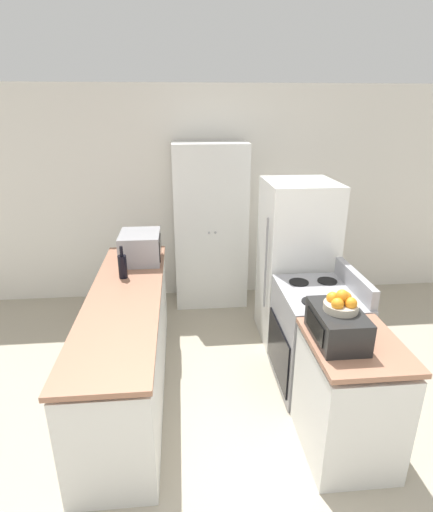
% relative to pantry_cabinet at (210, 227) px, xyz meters
% --- Properties ---
extents(wall_back, '(7.00, 0.06, 2.60)m').
position_rel_pantry_cabinet_xyz_m(wall_back, '(-0.04, 0.28, 0.32)').
color(wall_back, silver).
rests_on(wall_back, ground_plane).
extents(counter_left, '(0.60, 2.42, 0.90)m').
position_rel_pantry_cabinet_xyz_m(counter_left, '(-0.84, -1.61, -0.55)').
color(counter_left, silver).
rests_on(counter_left, ground_plane).
extents(counter_right, '(0.60, 0.72, 0.90)m').
position_rel_pantry_cabinet_xyz_m(counter_right, '(0.77, -2.46, -0.55)').
color(counter_right, silver).
rests_on(counter_right, ground_plane).
extents(pantry_cabinet, '(0.86, 0.49, 1.97)m').
position_rel_pantry_cabinet_xyz_m(pantry_cabinet, '(0.00, 0.00, 0.00)').
color(pantry_cabinet, white).
rests_on(pantry_cabinet, ground_plane).
extents(stove, '(0.66, 0.78, 1.06)m').
position_rel_pantry_cabinet_xyz_m(stove, '(0.79, -1.69, -0.53)').
color(stove, '#9E9EA3').
rests_on(stove, ground_plane).
extents(refrigerator, '(0.70, 0.72, 1.68)m').
position_rel_pantry_cabinet_xyz_m(refrigerator, '(0.80, -0.91, -0.14)').
color(refrigerator, white).
rests_on(refrigerator, ground_plane).
extents(microwave, '(0.39, 0.46, 0.29)m').
position_rel_pantry_cabinet_xyz_m(microwave, '(-0.76, -0.84, 0.06)').
color(microwave, '#939399').
rests_on(microwave, counter_left).
extents(wine_bottle, '(0.08, 0.08, 0.30)m').
position_rel_pantry_cabinet_xyz_m(wine_bottle, '(-0.89, -1.25, 0.03)').
color(wine_bottle, black).
rests_on(wine_bottle, counter_left).
extents(toaster_oven, '(0.30, 0.45, 0.22)m').
position_rel_pantry_cabinet_xyz_m(toaster_oven, '(0.64, -2.42, 0.02)').
color(toaster_oven, black).
rests_on(toaster_oven, counter_right).
extents(fruit_bowl, '(0.22, 0.22, 0.14)m').
position_rel_pantry_cabinet_xyz_m(fruit_bowl, '(0.65, -2.41, 0.18)').
color(fruit_bowl, '#B2A893').
rests_on(fruit_bowl, toaster_oven).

